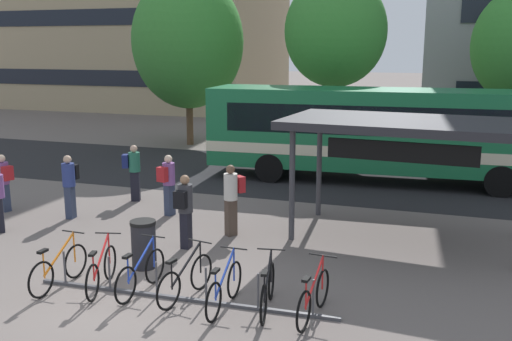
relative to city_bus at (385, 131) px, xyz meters
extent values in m
plane|color=#6B605B|center=(-3.43, -11.34, -1.78)|extent=(200.00, 200.00, 0.00)
cube|color=#232326|center=(-3.43, 0.00, -1.77)|extent=(80.00, 7.20, 0.01)
cube|color=#196B3D|center=(-0.06, 0.00, 0.07)|extent=(12.11, 3.16, 2.70)
cube|color=beige|center=(-0.06, 0.00, -0.58)|extent=(12.14, 3.18, 0.36)
cube|color=black|center=(-0.43, 1.22, 0.48)|extent=(9.83, 0.56, 0.97)
cube|color=black|center=(-0.30, -1.26, 0.48)|extent=(9.83, 0.56, 0.97)
cylinder|color=black|center=(3.59, 1.34, -1.28)|extent=(1.01, 0.35, 1.00)
cylinder|color=black|center=(3.71, -0.97, -1.28)|extent=(1.01, 0.35, 1.00)
cylinder|color=black|center=(-3.84, 0.96, -1.28)|extent=(1.01, 0.35, 1.00)
cylinder|color=black|center=(-3.72, -1.35, -1.28)|extent=(1.01, 0.35, 1.00)
cube|color=#47474C|center=(-2.43, -11.03, -1.75)|extent=(5.94, 0.31, 0.06)
cylinder|color=#47474C|center=(-4.90, -11.12, -1.43)|extent=(0.04, 0.04, 0.70)
cylinder|color=#47474C|center=(-3.91, -11.08, -1.43)|extent=(0.04, 0.04, 0.70)
cylinder|color=#47474C|center=(-2.92, -11.05, -1.43)|extent=(0.04, 0.04, 0.70)
cylinder|color=#47474C|center=(-1.93, -11.01, -1.43)|extent=(0.04, 0.04, 0.70)
cylinder|color=#47474C|center=(-0.95, -10.97, -1.43)|extent=(0.04, 0.04, 0.70)
cylinder|color=#47474C|center=(0.04, -10.93, -1.43)|extent=(0.04, 0.04, 0.70)
torus|color=black|center=(-4.93, -10.73, -1.42)|extent=(0.07, 0.71, 0.70)
torus|color=black|center=(-4.96, -11.75, -1.42)|extent=(0.07, 0.71, 0.70)
cube|color=orange|center=(-4.94, -11.22, -1.11)|extent=(0.06, 0.92, 0.58)
cylinder|color=orange|center=(-4.96, -11.65, -1.16)|extent=(0.03, 0.03, 0.55)
cube|color=black|center=(-4.96, -11.65, -0.90)|extent=(0.11, 0.22, 0.05)
cylinder|color=orange|center=(-4.93, -10.75, -1.11)|extent=(0.03, 0.03, 0.65)
cylinder|color=black|center=(-4.93, -10.75, -0.80)|extent=(0.52, 0.04, 0.03)
torus|color=black|center=(-4.22, -10.57, -1.42)|extent=(0.22, 0.69, 0.70)
torus|color=black|center=(-3.97, -11.56, -1.42)|extent=(0.22, 0.69, 0.70)
cube|color=red|center=(-4.10, -11.05, -1.11)|extent=(0.26, 0.90, 0.58)
cylinder|color=red|center=(-3.99, -11.46, -1.16)|extent=(0.04, 0.04, 0.55)
cube|color=black|center=(-3.99, -11.46, -0.90)|extent=(0.15, 0.24, 0.05)
cylinder|color=red|center=(-4.22, -10.59, -1.11)|extent=(0.04, 0.04, 0.65)
cylinder|color=black|center=(-4.22, -10.59, -0.80)|extent=(0.51, 0.16, 0.03)
torus|color=black|center=(-3.28, -10.45, -1.42)|extent=(0.08, 0.71, 0.70)
torus|color=black|center=(-3.33, -11.47, -1.42)|extent=(0.08, 0.71, 0.70)
cube|color=#1E3DB2|center=(-3.30, -10.94, -1.11)|extent=(0.08, 0.92, 0.58)
cylinder|color=#1E3DB2|center=(-3.32, -11.37, -1.16)|extent=(0.03, 0.03, 0.55)
cube|color=black|center=(-3.32, -11.37, -0.90)|extent=(0.11, 0.22, 0.05)
cylinder|color=#1E3DB2|center=(-3.28, -10.47, -1.11)|extent=(0.03, 0.03, 0.65)
cylinder|color=black|center=(-3.28, -10.47, -0.80)|extent=(0.52, 0.05, 0.03)
torus|color=black|center=(-2.28, -10.44, -1.42)|extent=(0.17, 0.70, 0.70)
torus|color=black|center=(-2.47, -11.44, -1.42)|extent=(0.17, 0.70, 0.70)
cube|color=black|center=(-2.37, -10.92, -1.11)|extent=(0.20, 0.91, 0.58)
cylinder|color=black|center=(-2.45, -11.35, -1.16)|extent=(0.04, 0.04, 0.55)
cube|color=black|center=(-2.45, -11.35, -0.90)|extent=(0.14, 0.23, 0.05)
cylinder|color=black|center=(-2.28, -10.46, -1.11)|extent=(0.04, 0.04, 0.65)
cylinder|color=black|center=(-2.28, -10.46, -0.80)|extent=(0.52, 0.12, 0.03)
torus|color=black|center=(-1.54, -10.60, -1.42)|extent=(0.05, 0.70, 0.70)
torus|color=black|center=(-1.53, -11.62, -1.42)|extent=(0.05, 0.70, 0.70)
cube|color=#1E3DB2|center=(-1.53, -11.09, -1.11)|extent=(0.04, 0.92, 0.58)
cylinder|color=#1E3DB2|center=(-1.53, -11.52, -1.16)|extent=(0.03, 0.03, 0.55)
cube|color=black|center=(-1.53, -11.52, -0.90)|extent=(0.10, 0.22, 0.05)
cylinder|color=#1E3DB2|center=(-1.54, -10.62, -1.11)|extent=(0.03, 0.03, 0.65)
cylinder|color=black|center=(-1.54, -10.62, -0.80)|extent=(0.52, 0.03, 0.03)
torus|color=black|center=(-0.87, -10.44, -1.42)|extent=(0.16, 0.70, 0.70)
torus|color=black|center=(-0.69, -11.44, -1.42)|extent=(0.16, 0.70, 0.70)
cube|color=black|center=(-0.78, -10.92, -1.11)|extent=(0.19, 0.91, 0.58)
cylinder|color=black|center=(-0.71, -11.34, -1.16)|extent=(0.03, 0.03, 0.55)
cube|color=black|center=(-0.71, -11.34, -0.90)|extent=(0.14, 0.23, 0.05)
cylinder|color=black|center=(-0.86, -10.46, -1.11)|extent=(0.04, 0.04, 0.65)
cylinder|color=black|center=(-0.86, -10.46, -0.80)|extent=(0.52, 0.12, 0.03)
torus|color=black|center=(0.10, -10.45, -1.42)|extent=(0.11, 0.71, 0.70)
torus|color=black|center=(0.01, -11.47, -1.42)|extent=(0.11, 0.71, 0.70)
cube|color=red|center=(0.06, -10.94, -1.11)|extent=(0.12, 0.92, 0.58)
cylinder|color=red|center=(0.02, -11.37, -1.16)|extent=(0.03, 0.03, 0.55)
cube|color=black|center=(0.02, -11.37, -0.90)|extent=(0.12, 0.23, 0.05)
cylinder|color=red|center=(0.10, -10.47, -1.11)|extent=(0.03, 0.03, 0.65)
cylinder|color=black|center=(0.10, -10.47, -0.80)|extent=(0.52, 0.08, 0.03)
cylinder|color=#38383D|center=(-1.41, -7.01, -0.41)|extent=(0.15, 0.15, 2.72)
cylinder|color=#38383D|center=(-1.24, -4.74, -0.41)|extent=(0.15, 0.15, 2.72)
cube|color=#28282D|center=(1.21, -6.06, 1.05)|extent=(6.09, 3.48, 0.20)
cube|color=black|center=(1.12, -7.34, 0.60)|extent=(3.25, 0.31, 0.44)
cube|color=#2D3851|center=(-7.60, -7.22, -1.32)|extent=(0.23, 0.28, 0.90)
cylinder|color=navy|center=(-7.60, -7.22, -0.56)|extent=(0.38, 0.38, 0.63)
sphere|color=tan|center=(-7.60, -7.22, -0.13)|extent=(0.22, 0.22, 0.22)
cube|color=black|center=(-7.64, -6.96, -0.53)|extent=(0.30, 0.22, 0.40)
cube|color=#2D3851|center=(-5.17, -6.08, -1.34)|extent=(0.26, 0.30, 0.87)
cylinder|color=#7F4C93|center=(-5.17, -6.08, -0.60)|extent=(0.41, 0.41, 0.61)
sphere|color=beige|center=(-5.17, -6.08, -0.18)|extent=(0.22, 0.22, 0.22)
cube|color=#B21E23|center=(-5.23, -6.33, -0.57)|extent=(0.32, 0.24, 0.40)
cube|color=black|center=(-3.57, -8.39, -1.34)|extent=(0.20, 0.26, 0.87)
cylinder|color=#333338|center=(-3.57, -8.39, -0.58)|extent=(0.34, 0.34, 0.66)
sphere|color=#936B4C|center=(-3.57, -8.39, -0.14)|extent=(0.22, 0.22, 0.22)
cube|color=black|center=(-3.57, -8.65, -0.55)|extent=(0.28, 0.18, 0.40)
cube|color=black|center=(-6.85, -5.04, -1.32)|extent=(0.31, 0.28, 0.91)
cylinder|color=#23664C|center=(-6.85, -5.04, -0.57)|extent=(0.43, 0.43, 0.59)
sphere|color=tan|center=(-6.85, -5.04, -0.16)|extent=(0.22, 0.22, 0.22)
cube|color=navy|center=(-7.10, -5.12, -0.54)|extent=(0.26, 0.32, 0.40)
cube|color=#2D3851|center=(-9.80, -7.24, -1.37)|extent=(0.31, 0.27, 0.80)
cylinder|color=#7F4C93|center=(-9.80, -7.24, -0.66)|extent=(0.43, 0.43, 0.62)
sphere|color=beige|center=(-9.80, -7.24, -0.24)|extent=(0.22, 0.22, 0.22)
cube|color=#B21E23|center=(-9.55, -7.32, -0.63)|extent=(0.26, 0.32, 0.40)
cube|color=#47382D|center=(-2.91, -7.19, -1.32)|extent=(0.32, 0.33, 0.92)
cylinder|color=beige|center=(-2.91, -7.19, -0.53)|extent=(0.48, 0.48, 0.65)
sphere|color=brown|center=(-2.91, -7.19, -0.09)|extent=(0.22, 0.22, 0.22)
cube|color=#B21E23|center=(-2.75, -6.99, -0.50)|extent=(0.33, 0.31, 0.40)
cylinder|color=#232328|center=(-3.90, -9.78, -1.30)|extent=(0.52, 0.52, 0.95)
cylinder|color=black|center=(-3.90, -9.78, -0.79)|extent=(0.55, 0.55, 0.08)
cylinder|color=brown|center=(-2.65, 4.35, -0.14)|extent=(0.32, 0.32, 3.28)
ellipsoid|color=#388433|center=(-2.65, 4.35, 3.47)|extent=(4.24, 4.24, 4.62)
cylinder|color=brown|center=(-9.69, 4.98, -0.67)|extent=(0.32, 0.32, 2.21)
ellipsoid|color=#388433|center=(-9.69, 4.98, 3.08)|extent=(5.18, 5.18, 6.21)
cube|color=black|center=(-22.89, 15.16, 0.70)|extent=(20.62, 0.06, 1.10)
cube|color=black|center=(-22.89, 15.16, 4.82)|extent=(20.62, 0.06, 1.10)
camera|label=1|loc=(2.07, -20.05, 2.83)|focal=40.55mm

